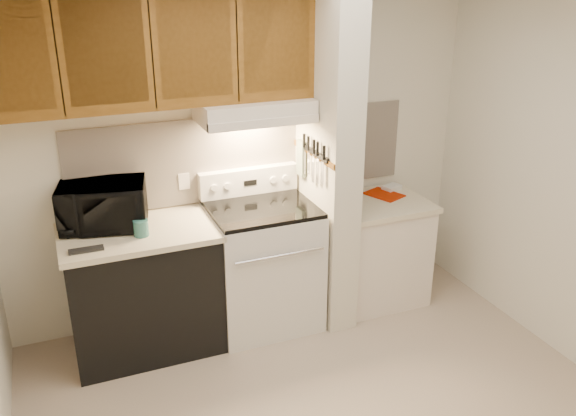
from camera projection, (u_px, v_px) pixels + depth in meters
floor at (329, 415)px, 3.73m from camera, size 3.60×3.60×0.00m
wall_back at (245, 153)px, 4.54m from camera, size 3.60×2.50×0.02m
backsplash at (246, 156)px, 4.54m from camera, size 2.60×0.02×0.63m
range_body at (263, 267)px, 4.54m from camera, size 0.76×0.65×0.92m
oven_window at (278, 282)px, 4.26m from camera, size 0.50×0.01×0.30m
oven_handle at (280, 256)px, 4.14m from camera, size 0.65×0.02×0.02m
cooktop at (262, 208)px, 4.37m from camera, size 0.74×0.64×0.03m
range_backguard at (249, 181)px, 4.57m from camera, size 0.76×0.08×0.20m
range_display at (250, 183)px, 4.53m from camera, size 0.10×0.01×0.04m
range_knob_left_outer at (214, 188)px, 4.43m from camera, size 0.05×0.02×0.05m
range_knob_left_inner at (227, 186)px, 4.47m from camera, size 0.05×0.02×0.05m
range_knob_right_inner at (273, 180)px, 4.59m from camera, size 0.05×0.02×0.05m
range_knob_right_outer at (285, 178)px, 4.63m from camera, size 0.05×0.02×0.05m
dishwasher_front at (144, 292)px, 4.25m from camera, size 1.00×0.63×0.87m
left_countertop at (138, 233)px, 4.08m from camera, size 1.04×0.67×0.04m
spoon_rest at (86, 250)px, 3.78m from camera, size 0.21×0.07×0.01m
teal_jar at (141, 228)px, 3.97m from camera, size 0.12×0.12×0.11m
outlet at (184, 181)px, 4.41m from camera, size 0.08×0.01×0.12m
microwave at (103, 205)px, 4.07m from camera, size 0.63×0.49×0.31m
partition_pillar at (327, 159)px, 4.42m from camera, size 0.22×0.70×2.50m
pillar_trim at (313, 154)px, 4.36m from camera, size 0.01×0.70×0.04m
knife_strip at (315, 153)px, 4.31m from camera, size 0.02×0.42×0.04m
knife_blade_a at (323, 173)px, 4.21m from camera, size 0.01×0.03×0.16m
knife_handle_a at (324, 153)px, 4.14m from camera, size 0.02×0.02×0.10m
knife_blade_b at (318, 171)px, 4.28m from camera, size 0.01×0.04×0.18m
knife_handle_b at (318, 149)px, 4.23m from camera, size 0.02×0.02×0.10m
knife_blade_c at (313, 169)px, 4.35m from camera, size 0.01×0.04×0.20m
knife_handle_c at (314, 147)px, 4.28m from camera, size 0.02×0.02×0.10m
knife_blade_d at (309, 164)px, 4.41m from camera, size 0.01×0.04×0.16m
knife_handle_d at (308, 143)px, 4.37m from camera, size 0.02×0.02×0.10m
knife_blade_e at (304, 161)px, 4.49m from camera, size 0.01×0.04×0.18m
knife_handle_e at (304, 140)px, 4.43m from camera, size 0.02×0.02×0.10m
oven_mitt at (301, 158)px, 4.53m from camera, size 0.03×0.11×0.27m
right_cab_base at (376, 252)px, 4.90m from camera, size 0.70×0.60×0.81m
right_countertop at (379, 203)px, 4.74m from camera, size 0.74×0.64×0.04m
red_folder at (384, 194)px, 4.85m from camera, size 0.30×0.34×0.01m
white_box at (392, 188)px, 4.96m from camera, size 0.17×0.14×0.04m
range_hood at (254, 110)px, 4.22m from camera, size 0.78×0.44×0.15m
hood_lip at (265, 123)px, 4.05m from camera, size 0.78×0.04×0.06m
upper_cabinets at (147, 46)px, 3.84m from camera, size 2.18×0.33×0.77m
cab_door_a at (5, 56)px, 3.41m from camera, size 0.46×0.01×0.63m
cab_gap_a at (57, 54)px, 3.51m from camera, size 0.01×0.01×0.73m
cab_door_b at (105, 51)px, 3.61m from camera, size 0.46×0.01×0.63m
cab_gap_b at (152, 49)px, 3.70m from camera, size 0.01×0.01×0.73m
cab_door_c at (195, 47)px, 3.80m from camera, size 0.46×0.01×0.63m
cab_gap_c at (237, 45)px, 3.89m from camera, size 0.01×0.01×0.73m
cab_door_d at (277, 43)px, 3.99m from camera, size 0.46×0.01×0.63m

